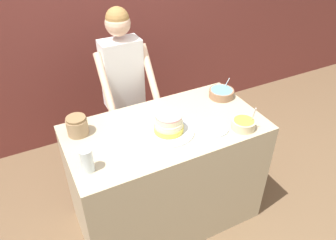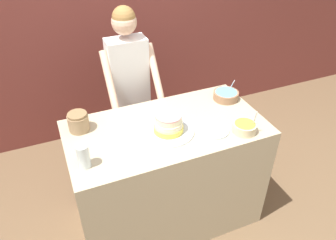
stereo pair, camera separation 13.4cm
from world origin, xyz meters
TOP-DOWN VIEW (x-y plane):
  - wall_back at (0.00, 1.82)m, footprint 10.00×0.05m
  - counter at (0.00, 0.37)m, footprint 1.41×0.74m
  - person_baker at (-0.07, 1.03)m, footprint 0.44×0.44m
  - cake at (-0.01, 0.32)m, footprint 0.36×0.36m
  - frosting_bowl_orange at (0.47, 0.12)m, footprint 0.16×0.16m
  - frosting_bowl_blue at (0.58, 0.54)m, footprint 0.20×0.20m
  - drinking_glass at (-0.60, 0.19)m, footprint 0.08×0.08m
  - ceramic_plate at (0.29, 0.20)m, footprint 0.20×0.20m
  - stoneware_jar at (-0.57, 0.57)m, footprint 0.14×0.14m

SIDE VIEW (x-z plane):
  - counter at x=0.00m, z-range 0.00..0.94m
  - ceramic_plate at x=0.29m, z-range 0.94..0.96m
  - frosting_bowl_blue at x=0.58m, z-range 0.91..1.05m
  - frosting_bowl_orange at x=0.47m, z-range 0.89..1.07m
  - cake at x=-0.01m, z-range 0.93..1.07m
  - person_baker at x=-0.07m, z-range 0.20..1.81m
  - stoneware_jar at x=-0.57m, z-range 0.94..1.08m
  - drinking_glass at x=-0.60m, z-range 0.94..1.10m
  - wall_back at x=0.00m, z-range 0.00..2.60m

